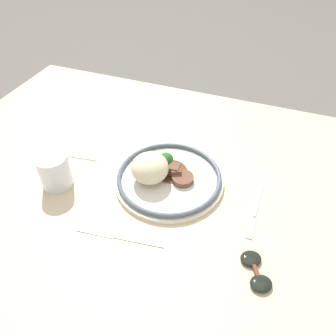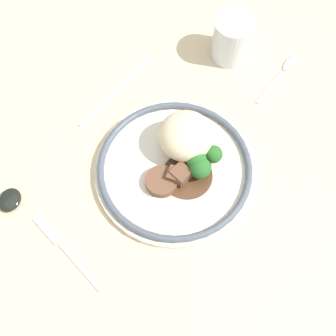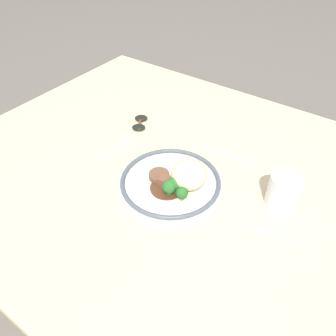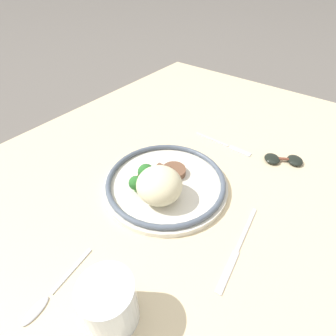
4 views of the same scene
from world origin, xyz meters
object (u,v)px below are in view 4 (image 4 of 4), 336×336
Objects in this scene: knife at (237,249)px; spoon at (45,300)px; plate at (163,182)px; juice_glass at (110,305)px; fork at (227,146)px; sunglasses at (283,159)px.

spoon is (0.27, -0.20, 0.00)m from knife.
plate is 3.13× the size of juice_glass.
knife is at bearing 79.55° from plate.
fork is (-0.24, 0.04, -0.02)m from plate.
fork is 0.85× the size of knife.
fork is 1.18× the size of spoon.
fork is 0.55m from spoon.
fork and knife have the same top height.
plate is at bearing -157.34° from juice_glass.
plate is at bearing 172.74° from spoon.
juice_glass is 0.87× the size of sunglasses.
knife is 0.31m from sunglasses.
knife is 0.34m from spoon.
knife is (0.28, 0.17, 0.00)m from fork.
juice_glass is at bearing 107.96° from spoon.
plate reaches higher than knife.
juice_glass is at bearing -80.71° from fork.
knife is 1.95× the size of sunglasses.
spoon is (0.05, -0.10, -0.04)m from juice_glass.
spoon is (0.55, -0.03, 0.00)m from fork.
plate is 0.28m from juice_glass.
plate is at bearing -107.43° from knife.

